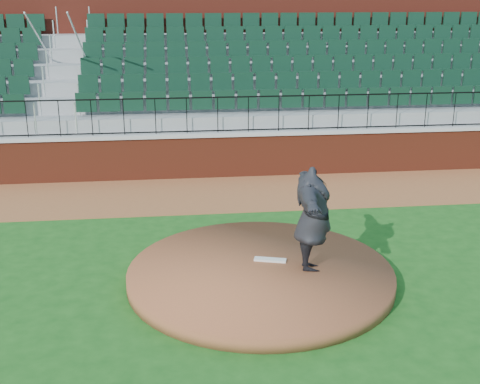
% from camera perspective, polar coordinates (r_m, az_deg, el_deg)
% --- Properties ---
extents(ground, '(90.00, 90.00, 0.00)m').
position_cam_1_polar(ground, '(11.85, 0.84, -8.24)').
color(ground, '#174E16').
rests_on(ground, ground).
extents(warning_track, '(34.00, 3.20, 0.01)m').
position_cam_1_polar(warning_track, '(16.83, -1.52, -0.08)').
color(warning_track, brown).
rests_on(warning_track, ground).
extents(field_wall, '(34.00, 0.35, 1.20)m').
position_cam_1_polar(field_wall, '(18.19, -1.99, 3.27)').
color(field_wall, maroon).
rests_on(field_wall, ground).
extents(wall_cap, '(34.00, 0.45, 0.10)m').
position_cam_1_polar(wall_cap, '(18.03, -2.01, 5.26)').
color(wall_cap, '#B7B7B7').
rests_on(wall_cap, field_wall).
extents(wall_railing, '(34.00, 0.05, 1.00)m').
position_cam_1_polar(wall_railing, '(17.92, -2.03, 6.98)').
color(wall_railing, black).
rests_on(wall_railing, wall_cap).
extents(seating_stands, '(34.00, 5.10, 4.60)m').
position_cam_1_polar(seating_stands, '(20.51, -2.67, 9.81)').
color(seating_stands, gray).
rests_on(seating_stands, ground).
extents(concourse_wall, '(34.00, 0.50, 5.50)m').
position_cam_1_polar(concourse_wall, '(23.23, -3.18, 11.90)').
color(concourse_wall, maroon).
rests_on(concourse_wall, ground).
extents(pitchers_mound, '(4.95, 4.95, 0.25)m').
position_cam_1_polar(pitchers_mound, '(11.88, 1.85, -7.51)').
color(pitchers_mound, brown).
rests_on(pitchers_mound, ground).
extents(pitching_rubber, '(0.63, 0.32, 0.04)m').
position_cam_1_polar(pitching_rubber, '(12.16, 2.74, -6.14)').
color(pitching_rubber, silver).
rests_on(pitching_rubber, pitchers_mound).
extents(pitcher, '(0.99, 2.50, 1.98)m').
position_cam_1_polar(pitcher, '(11.52, 6.59, -2.45)').
color(pitcher, black).
rests_on(pitcher, pitchers_mound).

